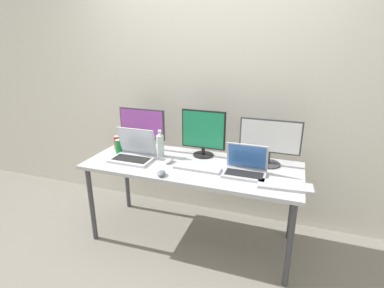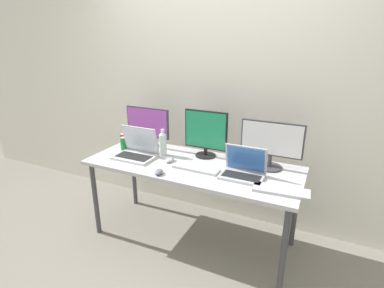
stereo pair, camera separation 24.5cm
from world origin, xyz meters
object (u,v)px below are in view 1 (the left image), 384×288
object	(u,v)px
monitor_right	(270,140)
work_desk	(192,171)
monitor_center	(203,133)
mouse_by_laptop	(169,161)
keyboard_aux	(285,186)
mouse_by_keyboard	(161,173)
laptop_silver	(134,152)
soda_can_near_keyboard	(119,146)
soda_can_by_laptop	(118,142)
keyboard_main	(197,168)
monitor_left	(142,127)
laptop_secondary	(245,167)
water_bottle	(160,144)

from	to	relation	value
monitor_right	work_desk	bearing A→B (deg)	-161.29
monitor_center	mouse_by_laptop	bearing A→B (deg)	-131.82
work_desk	keyboard_aux	size ratio (longest dim) A/B	4.73
mouse_by_keyboard	mouse_by_laptop	distance (m)	0.26
work_desk	laptop_silver	distance (m)	0.53
monitor_center	soda_can_near_keyboard	bearing A→B (deg)	-166.07
soda_can_by_laptop	monitor_center	bearing A→B (deg)	6.90
keyboard_main	mouse_by_keyboard	bearing A→B (deg)	-136.67
monitor_left	keyboard_aux	bearing A→B (deg)	-16.39
monitor_right	mouse_by_keyboard	xyz separation A→B (m)	(-0.75, -0.49, -0.20)
monitor_center	laptop_silver	distance (m)	0.63
keyboard_main	soda_can_by_laptop	distance (m)	0.90
laptop_secondary	water_bottle	world-z (taller)	water_bottle
soda_can_near_keyboard	work_desk	bearing A→B (deg)	-2.62
keyboard_main	keyboard_aux	bearing A→B (deg)	-6.84
mouse_by_keyboard	soda_can_near_keyboard	world-z (taller)	soda_can_near_keyboard
work_desk	laptop_silver	bearing A→B (deg)	-174.03
mouse_by_laptop	soda_can_by_laptop	distance (m)	0.62
keyboard_aux	mouse_by_keyboard	size ratio (longest dim) A/B	3.87
monitor_center	laptop_silver	bearing A→B (deg)	-153.33
work_desk	monitor_left	size ratio (longest dim) A/B	3.93
keyboard_aux	laptop_secondary	bearing A→B (deg)	152.47
monitor_center	mouse_by_keyboard	size ratio (longest dim) A/B	4.24
mouse_by_laptop	laptop_secondary	bearing A→B (deg)	4.07
monitor_center	soda_can_by_laptop	size ratio (longest dim) A/B	3.30
monitor_right	laptop_secondary	xyz separation A→B (m)	(-0.15, -0.24, -0.16)
laptop_silver	keyboard_main	xyz separation A→B (m)	(0.59, -0.03, -0.05)
laptop_silver	keyboard_aux	xyz separation A→B (m)	(1.28, -0.12, -0.05)
laptop_secondary	mouse_by_laptop	world-z (taller)	laptop_secondary
monitor_left	laptop_silver	distance (m)	0.32
water_bottle	mouse_by_keyboard	bearing A→B (deg)	-64.21
monitor_center	mouse_by_laptop	size ratio (longest dim) A/B	3.81
mouse_by_laptop	soda_can_by_laptop	bearing A→B (deg)	170.27
work_desk	keyboard_main	size ratio (longest dim) A/B	4.66
monitor_center	mouse_by_keyboard	bearing A→B (deg)	-109.35
monitor_center	monitor_left	bearing A→B (deg)	179.97
laptop_silver	mouse_by_laptop	world-z (taller)	laptop_silver
laptop_silver	keyboard_main	size ratio (longest dim) A/B	0.92
monitor_right	laptop_silver	bearing A→B (deg)	-167.03
mouse_by_laptop	keyboard_main	bearing A→B (deg)	-5.36
mouse_by_laptop	water_bottle	size ratio (longest dim) A/B	0.45
mouse_by_keyboard	soda_can_by_laptop	world-z (taller)	soda_can_by_laptop
keyboard_aux	water_bottle	world-z (taller)	water_bottle
laptop_silver	soda_can_by_laptop	world-z (taller)	laptop_silver
monitor_center	soda_can_by_laptop	xyz separation A→B (m)	(-0.82, -0.10, -0.15)
soda_can_near_keyboard	mouse_by_keyboard	bearing A→B (deg)	-29.16
monitor_left	monitor_center	size ratio (longest dim) A/B	1.10
monitor_left	laptop_secondary	xyz separation A→B (m)	(1.03, -0.26, -0.16)
laptop_silver	laptop_secondary	distance (m)	0.97
monitor_center	monitor_right	distance (m)	0.57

